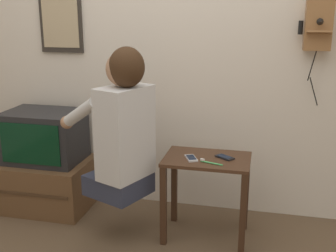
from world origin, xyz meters
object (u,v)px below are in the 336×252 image
at_px(person, 122,126).
at_px(toothbrush, 210,162).
at_px(wall_phone_antique, 318,24).
at_px(television, 44,136).
at_px(cell_phone_held, 191,158).
at_px(framed_picture, 60,16).
at_px(cell_phone_spare, 225,157).

height_order(person, toothbrush, person).
bearing_deg(wall_phone_antique, toothbrush, -141.57).
relative_size(person, television, 1.72).
distance_m(television, cell_phone_held, 1.22).
bearing_deg(television, framed_picture, 72.55).
distance_m(cell_phone_held, cell_phone_spare, 0.22).
distance_m(cell_phone_spare, toothbrush, 0.15).
relative_size(framed_picture, toothbrush, 3.72).
bearing_deg(framed_picture, wall_phone_antique, -1.35).
xyz_separation_m(wall_phone_antique, framed_picture, (-1.88, 0.04, 0.04)).
bearing_deg(person, cell_phone_spare, -51.88).
height_order(television, framed_picture, framed_picture).
bearing_deg(television, cell_phone_held, -11.46).
distance_m(television, cell_phone_spare, 1.42).
relative_size(framed_picture, cell_phone_held, 4.02).
height_order(person, cell_phone_spare, person).
relative_size(wall_phone_antique, framed_picture, 1.36).
height_order(framed_picture, cell_phone_held, framed_picture).
xyz_separation_m(framed_picture, cell_phone_spare, (1.33, -0.42, -0.89)).
bearing_deg(person, framed_picture, 71.84).
bearing_deg(cell_phone_spare, framed_picture, 107.69).
bearing_deg(cell_phone_held, wall_phone_antique, 5.55).
relative_size(person, toothbrush, 6.63).
relative_size(television, cell_phone_held, 4.18).
relative_size(wall_phone_antique, cell_phone_spare, 5.55).
bearing_deg(television, toothbrush, -12.60).
height_order(person, cell_phone_held, person).
bearing_deg(television, wall_phone_antique, 5.95).
bearing_deg(cell_phone_held, person, 169.13).
bearing_deg(toothbrush, cell_phone_held, 84.14).
relative_size(person, cell_phone_spare, 7.26).
bearing_deg(framed_picture, toothbrush, -23.58).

